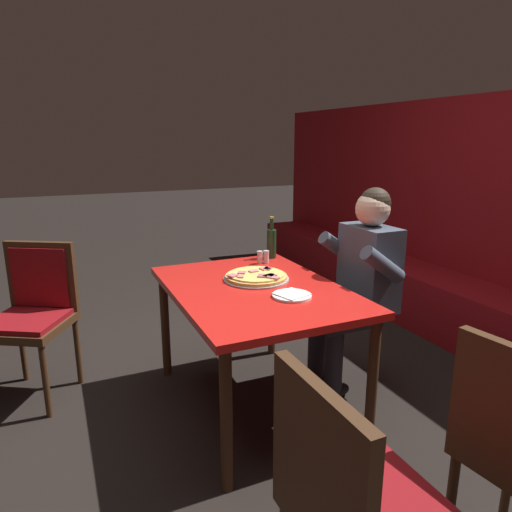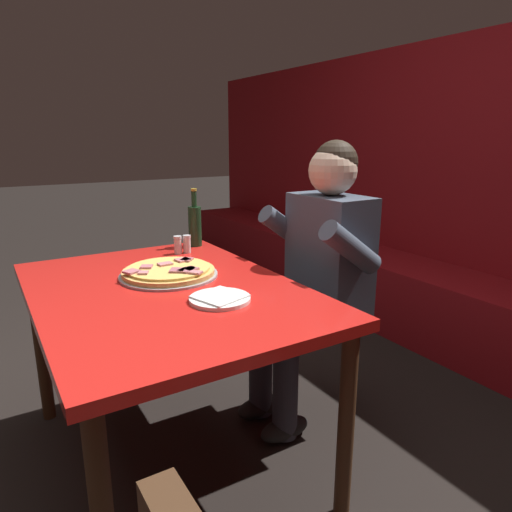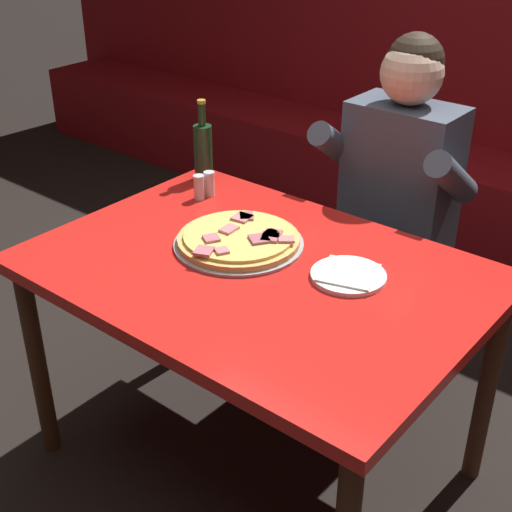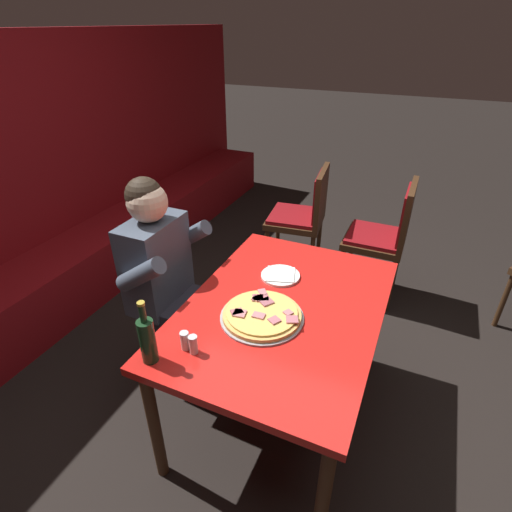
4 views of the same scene
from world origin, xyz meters
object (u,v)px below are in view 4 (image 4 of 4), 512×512
(beer_bottle, at_px, (147,339))
(shaker_parmesan, at_px, (193,345))
(main_dining_table, at_px, (283,319))
(plate_white_paper, at_px, (280,275))
(dining_chair_far_left, at_px, (386,232))
(shaker_red_pepper_flakes, at_px, (185,341))
(pizza, at_px, (262,315))
(diner_seated_blue_shirt, at_px, (171,278))
(dining_chair_near_left, at_px, (304,213))

(beer_bottle, bearing_deg, shaker_parmesan, -52.30)
(main_dining_table, height_order, plate_white_paper, plate_white_paper)
(shaker_parmesan, relative_size, dining_chair_far_left, 0.09)
(shaker_red_pepper_flakes, bearing_deg, plate_white_paper, -14.10)
(pizza, xyz_separation_m, beer_bottle, (-0.43, 0.31, 0.09))
(shaker_red_pepper_flakes, bearing_deg, beer_bottle, 140.25)
(main_dining_table, relative_size, diner_seated_blue_shirt, 1.00)
(beer_bottle, height_order, dining_chair_near_left, beer_bottle)
(beer_bottle, bearing_deg, pizza, -35.73)
(beer_bottle, bearing_deg, dining_chair_far_left, -19.46)
(pizza, xyz_separation_m, diner_seated_blue_shirt, (0.15, 0.62, -0.06))
(shaker_parmesan, relative_size, shaker_red_pepper_flakes, 1.00)
(main_dining_table, xyz_separation_m, shaker_parmesan, (-0.44, 0.23, 0.12))
(shaker_parmesan, distance_m, dining_chair_near_left, 1.90)
(beer_bottle, relative_size, dining_chair_near_left, 0.31)
(beer_bottle, bearing_deg, dining_chair_near_left, -0.46)
(shaker_red_pepper_flakes, bearing_deg, shaker_parmesan, -97.51)
(dining_chair_near_left, height_order, dining_chair_far_left, dining_chair_far_left)
(pizza, relative_size, diner_seated_blue_shirt, 0.31)
(diner_seated_blue_shirt, height_order, dining_chair_near_left, diner_seated_blue_shirt)
(dining_chair_far_left, bearing_deg, beer_bottle, 160.54)
(plate_white_paper, distance_m, diner_seated_blue_shirt, 0.61)
(shaker_parmesan, bearing_deg, dining_chair_near_left, 3.73)
(pizza, bearing_deg, plate_white_paper, 7.20)
(pizza, height_order, beer_bottle, beer_bottle)
(pizza, bearing_deg, dining_chair_near_left, 10.61)
(beer_bottle, relative_size, diner_seated_blue_shirt, 0.23)
(diner_seated_blue_shirt, relative_size, dining_chair_far_left, 1.33)
(plate_white_paper, relative_size, dining_chair_far_left, 0.22)
(main_dining_table, xyz_separation_m, plate_white_paper, (0.24, 0.11, 0.09))
(plate_white_paper, bearing_deg, beer_bottle, 161.50)
(beer_bottle, xyz_separation_m, shaker_parmesan, (0.11, -0.14, -0.07))
(pizza, height_order, plate_white_paper, pizza)
(beer_bottle, relative_size, shaker_parmesan, 3.40)
(pizza, xyz_separation_m, plate_white_paper, (0.36, 0.05, -0.01))
(main_dining_table, height_order, beer_bottle, beer_bottle)
(shaker_parmesan, bearing_deg, beer_bottle, 127.70)
(main_dining_table, height_order, dining_chair_far_left, dining_chair_far_left)
(pizza, distance_m, plate_white_paper, 0.36)
(pizza, height_order, dining_chair_far_left, dining_chair_far_left)
(beer_bottle, relative_size, shaker_red_pepper_flakes, 3.40)
(beer_bottle, xyz_separation_m, diner_seated_blue_shirt, (0.58, 0.31, -0.15))
(dining_chair_far_left, bearing_deg, diner_seated_blue_shirt, 143.70)
(diner_seated_blue_shirt, distance_m, dining_chair_far_left, 1.68)
(dining_chair_near_left, relative_size, dining_chair_far_left, 1.00)
(plate_white_paper, xyz_separation_m, dining_chair_far_left, (1.14, -0.42, -0.19))
(main_dining_table, height_order, shaker_red_pepper_flakes, shaker_red_pepper_flakes)
(pizza, relative_size, shaker_red_pepper_flakes, 4.54)
(shaker_red_pepper_flakes, distance_m, dining_chair_far_left, 1.92)
(main_dining_table, relative_size, dining_chair_far_left, 1.34)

